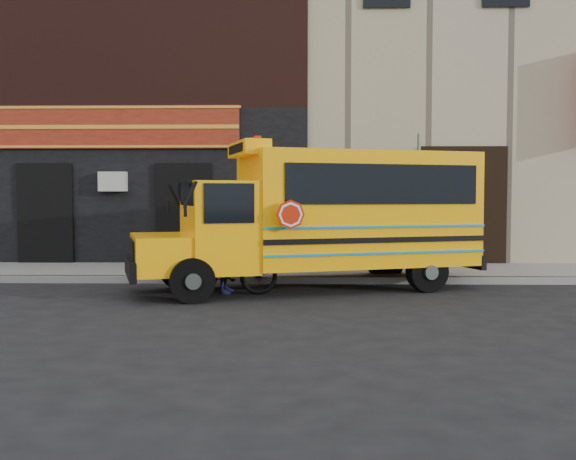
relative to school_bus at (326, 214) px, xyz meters
The scene contains 8 objects.
ground 2.35m from the school_bus, 100.66° to the right, with size 120.00×120.00×0.00m, color black.
curb 1.69m from the school_bus, 112.05° to the left, with size 40.00×0.20×0.15m, color gray.
sidewalk 2.75m from the school_bus, 98.18° to the left, with size 40.00×3.00×0.15m, color slate.
building 9.84m from the school_bus, 92.50° to the left, with size 20.00×10.70×12.00m.
school_bus is the anchor object (origin of this frame).
sign_pole 2.51m from the school_bus, 32.84° to the left, with size 0.14×0.27×3.25m.
bicycle 2.24m from the school_bus, 157.48° to the right, with size 0.52×1.85×1.11m, color black.
cyclist 2.19m from the school_bus, 155.47° to the right, with size 0.65×0.43×1.78m, color black.
Camera 1 is at (-0.13, -11.10, 1.87)m, focal length 40.00 mm.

